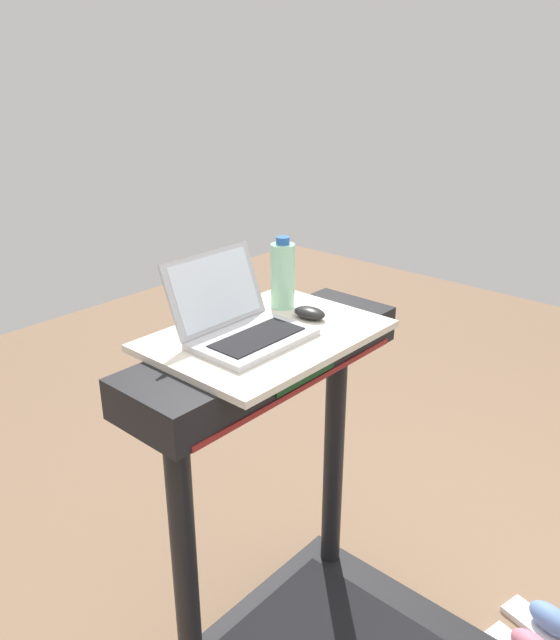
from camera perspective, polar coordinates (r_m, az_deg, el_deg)
desk_board at (r=1.75m, az=-1.23°, el=-1.41°), size 0.64×0.46×0.02m
laptop at (r=1.70m, az=-3.60°, el=-0.21°), size 0.32×0.29×0.22m
computer_mouse at (r=1.84m, az=2.69°, el=0.65°), size 0.07×0.11×0.03m
water_bottle at (r=1.90m, az=0.25°, el=4.11°), size 0.07×0.07×0.22m
sneaker_right at (r=2.63m, az=23.07°, el=-23.81°), size 0.16×0.28×0.11m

